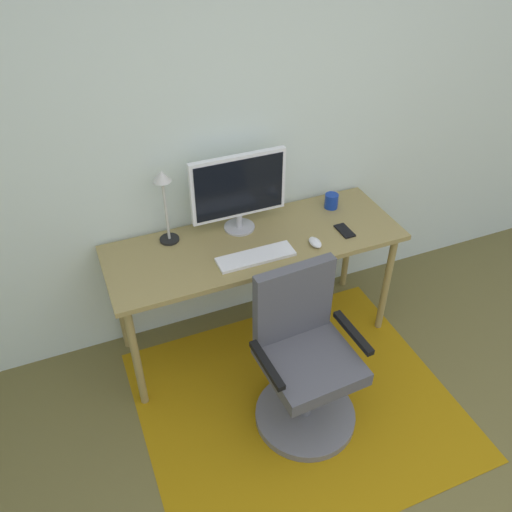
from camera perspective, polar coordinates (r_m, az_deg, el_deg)
The scene contains 10 objects.
wall_back at distance 3.03m, azimuth -1.92°, elevation 13.83°, with size 6.00×0.10×2.60m, color silver.
area_rug at distance 3.15m, azimuth 4.46°, elevation -15.64°, with size 1.73×1.50×0.01m, color #996C0A.
desk at distance 3.03m, azimuth -0.06°, elevation 0.49°, with size 1.70×0.59×0.77m.
monitor at distance 2.95m, azimuth -1.90°, elevation 7.30°, with size 0.55×0.18×0.47m.
keyboard at distance 2.85m, azimuth -0.02°, elevation -0.08°, with size 0.43×0.13×0.02m, color white.
computer_mouse at distance 2.96m, azimuth 6.42°, elevation 1.47°, with size 0.06×0.10×0.03m, color white.
coffee_cup at distance 3.28m, azimuth 8.16°, elevation 5.92°, with size 0.08×0.08×0.09m, color navy.
cell_phone at distance 3.10m, azimuth 9.57°, elevation 2.71°, with size 0.07×0.14×0.01m, color black.
desk_lamp at distance 2.86m, azimuth -9.95°, elevation 6.64°, with size 0.11×0.11×0.44m.
office_chair at distance 2.83m, azimuth 5.23°, elevation -11.92°, with size 0.55×0.55×0.95m.
Camera 1 is at (-0.96, -0.39, 2.53)m, focal length 36.96 mm.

